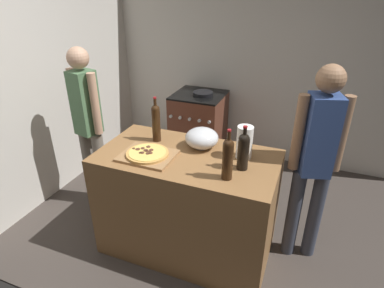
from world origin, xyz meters
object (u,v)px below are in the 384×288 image
object	(u,v)px
wine_bottle_amber	(228,157)
wine_bottle_dark	(156,121)
paper_towel_roll	(244,142)
wine_bottle_green	(243,150)
pizza	(147,153)
stove	(199,127)
mixing_bowl	(202,138)
person_in_stripes	(88,122)
person_in_red	(315,158)

from	to	relation	value
wine_bottle_amber	wine_bottle_dark	world-z (taller)	wine_bottle_dark
paper_towel_roll	wine_bottle_green	bearing A→B (deg)	-79.81
wine_bottle_green	wine_bottle_amber	world-z (taller)	wine_bottle_amber
pizza	paper_towel_roll	bearing A→B (deg)	21.27
paper_towel_roll	stove	bearing A→B (deg)	122.33
mixing_bowl	wine_bottle_amber	world-z (taller)	wine_bottle_amber
pizza	paper_towel_roll	size ratio (longest dim) A/B	1.26
paper_towel_roll	person_in_stripes	bearing A→B (deg)	175.21
mixing_bowl	paper_towel_roll	xyz separation A→B (m)	(0.35, -0.04, 0.04)
person_in_red	wine_bottle_amber	bearing A→B (deg)	-138.93
wine_bottle_amber	wine_bottle_dark	xyz separation A→B (m)	(-0.70, 0.34, 0.01)
pizza	wine_bottle_amber	world-z (taller)	wine_bottle_amber
pizza	wine_bottle_amber	xyz separation A→B (m)	(0.64, -0.07, 0.13)
wine_bottle_green	wine_bottle_dark	size ratio (longest dim) A/B	0.87
wine_bottle_dark	person_in_stripes	distance (m)	0.81
person_in_red	paper_towel_roll	bearing A→B (deg)	-164.17
pizza	person_in_stripes	size ratio (longest dim) A/B	0.20
paper_towel_roll	wine_bottle_dark	size ratio (longest dim) A/B	0.67
pizza	wine_bottle_amber	bearing A→B (deg)	-5.86
wine_bottle_dark	stove	distance (m)	1.50
pizza	person_in_red	bearing A→B (deg)	18.99
mixing_bowl	wine_bottle_green	distance (m)	0.43
wine_bottle_green	stove	distance (m)	1.88
pizza	mixing_bowl	bearing A→B (deg)	42.34
pizza	person_in_red	distance (m)	1.25
mixing_bowl	wine_bottle_amber	size ratio (longest dim) A/B	0.74
pizza	person_in_stripes	xyz separation A→B (m)	(-0.85, 0.39, -0.03)
wine_bottle_green	person_in_red	distance (m)	0.58
paper_towel_roll	person_in_stripes	distance (m)	1.53
stove	mixing_bowl	bearing A→B (deg)	-68.70
wine_bottle_green	wine_bottle_dark	xyz separation A→B (m)	(-0.77, 0.18, 0.02)
paper_towel_roll	person_in_red	size ratio (longest dim) A/B	0.16
mixing_bowl	person_in_red	bearing A→B (deg)	7.22
stove	pizza	bearing A→B (deg)	-83.20
wine_bottle_dark	person_in_red	distance (m)	1.26
pizza	wine_bottle_amber	distance (m)	0.65
pizza	wine_bottle_dark	size ratio (longest dim) A/B	0.85
person_in_stripes	pizza	bearing A→B (deg)	-24.66
wine_bottle_dark	wine_bottle_green	bearing A→B (deg)	-13.26
paper_towel_roll	wine_bottle_green	xyz separation A→B (m)	(0.03, -0.17, 0.02)
wine_bottle_amber	wine_bottle_dark	distance (m)	0.78
wine_bottle_green	wine_bottle_amber	bearing A→B (deg)	-112.10
mixing_bowl	wine_bottle_dark	bearing A→B (deg)	-177.03
wine_bottle_amber	person_in_stripes	world-z (taller)	person_in_stripes
mixing_bowl	wine_bottle_dark	size ratio (longest dim) A/B	0.70
pizza	mixing_bowl	distance (m)	0.44
mixing_bowl	person_in_red	xyz separation A→B (m)	(0.85, 0.11, -0.06)
paper_towel_roll	wine_bottle_amber	size ratio (longest dim) A/B	0.71
person_in_red	pizza	bearing A→B (deg)	-161.01
stove	person_in_red	bearing A→B (deg)	-41.85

